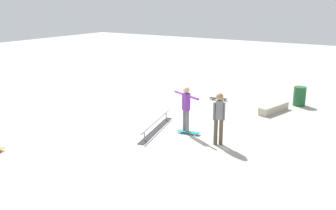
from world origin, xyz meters
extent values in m
plane|color=#ADA89E|center=(0.00, 0.00, 0.00)|extent=(60.00, 60.00, 0.00)
cube|color=black|center=(0.55, -0.02, 0.01)|extent=(2.97, 0.98, 0.01)
cylinder|color=gray|center=(-0.55, -0.30, 0.16)|extent=(0.04, 0.04, 0.33)
cylinder|color=gray|center=(1.65, 0.26, 0.16)|extent=(0.04, 0.04, 0.33)
cylinder|color=gray|center=(0.55, -0.02, 0.33)|extent=(2.77, 0.76, 0.05)
cube|color=#B2A893|center=(-3.90, 2.80, 0.15)|extent=(1.75, 0.79, 0.31)
cylinder|color=slate|center=(0.28, 1.09, 0.42)|extent=(0.16, 0.16, 0.84)
cylinder|color=slate|center=(0.22, 0.94, 0.42)|extent=(0.16, 0.16, 0.84)
cube|color=purple|center=(0.25, 1.02, 1.13)|extent=(0.26, 0.28, 0.59)
sphere|color=tan|center=(0.25, 1.02, 1.54)|extent=(0.23, 0.23, 0.23)
cylinder|color=purple|center=(0.41, 1.37, 1.36)|extent=(0.30, 0.54, 0.08)
cylinder|color=purple|center=(0.09, 0.66, 1.36)|extent=(0.30, 0.54, 0.08)
cube|color=teal|center=(0.28, 1.14, 0.08)|extent=(0.32, 0.82, 0.02)
cylinder|color=white|center=(0.44, 0.89, 0.03)|extent=(0.04, 0.06, 0.05)
cylinder|color=white|center=(0.21, 0.85, 0.03)|extent=(0.04, 0.06, 0.05)
cylinder|color=white|center=(0.35, 1.43, 0.03)|extent=(0.04, 0.06, 0.05)
cylinder|color=white|center=(0.13, 1.39, 0.03)|extent=(0.04, 0.06, 0.05)
cylinder|color=brown|center=(0.68, 2.35, 0.43)|extent=(0.17, 0.17, 0.86)
cylinder|color=brown|center=(0.60, 2.50, 0.43)|extent=(0.17, 0.17, 0.86)
cube|color=slate|center=(0.64, 2.42, 1.16)|extent=(0.28, 0.29, 0.61)
sphere|color=#A87A56|center=(0.64, 2.42, 1.58)|extent=(0.23, 0.23, 0.23)
cylinder|color=slate|center=(0.71, 2.29, 1.11)|extent=(0.11, 0.11, 0.57)
cylinder|color=slate|center=(0.57, 2.56, 1.11)|extent=(0.11, 0.11, 0.57)
cube|color=black|center=(-4.42, 0.05, 0.08)|extent=(0.35, 0.82, 0.02)
cylinder|color=white|center=(-4.59, 0.30, 0.03)|extent=(0.04, 0.06, 0.05)
cylinder|color=white|center=(-4.36, 0.34, 0.03)|extent=(0.04, 0.06, 0.05)
cylinder|color=white|center=(-4.48, -0.24, 0.03)|extent=(0.04, 0.06, 0.05)
cylinder|color=white|center=(-4.25, -0.19, 0.03)|extent=(0.04, 0.06, 0.05)
cylinder|color=white|center=(4.71, -2.85, 0.03)|extent=(0.06, 0.04, 0.05)
cylinder|color=#1E592D|center=(-5.49, 3.42, 0.42)|extent=(0.52, 0.52, 0.83)
camera|label=1|loc=(11.05, 7.15, 4.47)|focal=40.52mm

